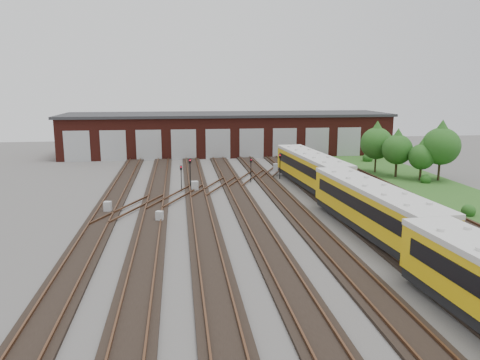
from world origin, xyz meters
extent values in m
plane|color=#454340|center=(0.00, 0.00, 0.00)|extent=(120.00, 120.00, 0.00)
cube|color=black|center=(-14.00, 0.00, 0.09)|extent=(2.40, 70.00, 0.18)
cube|color=#553522|center=(-14.72, 0.00, 0.26)|extent=(0.10, 70.00, 0.15)
cube|color=#553522|center=(-13.28, 0.00, 0.26)|extent=(0.10, 70.00, 0.15)
cube|color=black|center=(-10.00, 0.00, 0.09)|extent=(2.40, 70.00, 0.18)
cube|color=#553522|center=(-10.72, 0.00, 0.26)|extent=(0.10, 70.00, 0.15)
cube|color=#553522|center=(-9.28, 0.00, 0.26)|extent=(0.10, 70.00, 0.15)
cube|color=black|center=(-6.00, 0.00, 0.09)|extent=(2.40, 70.00, 0.18)
cube|color=#553522|center=(-6.72, 0.00, 0.26)|extent=(0.10, 70.00, 0.15)
cube|color=#553522|center=(-5.28, 0.00, 0.26)|extent=(0.10, 70.00, 0.15)
cube|color=black|center=(-2.00, 0.00, 0.09)|extent=(2.40, 70.00, 0.18)
cube|color=#553522|center=(-2.72, 0.00, 0.26)|extent=(0.10, 70.00, 0.15)
cube|color=#553522|center=(-1.28, 0.00, 0.26)|extent=(0.10, 70.00, 0.15)
cube|color=black|center=(2.00, 0.00, 0.09)|extent=(2.40, 70.00, 0.18)
cube|color=#553522|center=(1.28, 0.00, 0.26)|extent=(0.10, 70.00, 0.15)
cube|color=#553522|center=(2.72, 0.00, 0.26)|extent=(0.10, 70.00, 0.15)
cube|color=black|center=(6.00, 0.00, 0.09)|extent=(2.40, 70.00, 0.18)
cube|color=#553522|center=(5.28, 0.00, 0.26)|extent=(0.10, 70.00, 0.15)
cube|color=#553522|center=(6.72, 0.00, 0.26)|extent=(0.10, 70.00, 0.15)
cube|color=black|center=(10.00, 0.00, 0.09)|extent=(2.40, 70.00, 0.18)
cube|color=#553522|center=(9.28, 0.00, 0.26)|extent=(0.10, 70.00, 0.15)
cube|color=#553522|center=(10.72, 0.00, 0.26)|extent=(0.10, 70.00, 0.15)
cube|color=black|center=(14.00, 0.00, 0.09)|extent=(2.40, 70.00, 0.18)
cube|color=#553522|center=(13.28, 0.00, 0.26)|extent=(0.10, 70.00, 0.15)
cube|color=#553522|center=(14.72, 0.00, 0.26)|extent=(0.10, 70.00, 0.15)
cube|color=#553522|center=(-8.00, 10.00, 0.26)|extent=(5.40, 9.62, 0.15)
cube|color=#553522|center=(-4.00, 14.00, 0.26)|extent=(5.40, 9.62, 0.15)
cube|color=#553522|center=(0.00, 18.00, 0.26)|extent=(5.40, 9.62, 0.15)
cube|color=#553522|center=(-12.00, 6.00, 0.26)|extent=(5.40, 9.62, 0.15)
cube|color=#553522|center=(4.00, 22.00, 0.26)|extent=(5.40, 9.62, 0.15)
cube|color=#4F1A13|center=(0.00, 40.00, 3.00)|extent=(50.00, 12.00, 6.00)
cube|color=#2C2C2F|center=(0.00, 40.00, 6.15)|extent=(51.00, 12.50, 0.40)
cube|color=#A7AAAC|center=(-22.00, 33.98, 2.20)|extent=(3.60, 0.12, 4.40)
cube|color=#A7AAAC|center=(-17.00, 33.98, 2.20)|extent=(3.60, 0.12, 4.40)
cube|color=#A7AAAC|center=(-12.00, 33.98, 2.20)|extent=(3.60, 0.12, 4.40)
cube|color=#A7AAAC|center=(-7.00, 33.98, 2.20)|extent=(3.60, 0.12, 4.40)
cube|color=#A7AAAC|center=(-2.00, 33.98, 2.20)|extent=(3.60, 0.12, 4.40)
cube|color=#A7AAAC|center=(3.00, 33.98, 2.20)|extent=(3.60, 0.12, 4.40)
cube|color=#A7AAAC|center=(8.00, 33.98, 2.20)|extent=(3.60, 0.12, 4.40)
cube|color=#A7AAAC|center=(13.00, 33.98, 2.20)|extent=(3.60, 0.12, 4.40)
cube|color=#A7AAAC|center=(18.00, 33.98, 2.20)|extent=(3.60, 0.12, 4.40)
cube|color=#264A18|center=(19.00, 10.00, 0.03)|extent=(8.00, 55.00, 0.05)
cube|color=black|center=(6.00, -3.17, 0.65)|extent=(3.45, 16.07, 0.64)
cube|color=#DEB70C|center=(6.00, -3.17, 2.14)|extent=(3.77, 16.09, 2.34)
cube|color=silver|center=(6.00, -3.17, 3.47)|extent=(3.87, 16.10, 0.32)
cube|color=black|center=(4.60, -3.26, 2.40)|extent=(0.95, 14.01, 0.90)
cube|color=black|center=(7.40, -3.08, 2.40)|extent=(0.95, 14.01, 0.90)
cube|color=black|center=(6.00, 12.83, 0.65)|extent=(3.45, 16.07, 0.64)
cube|color=#DEB70C|center=(6.00, 12.83, 2.14)|extent=(3.77, 16.09, 2.34)
cube|color=silver|center=(6.00, 12.83, 3.47)|extent=(3.87, 16.10, 0.32)
cube|color=black|center=(4.60, 12.74, 2.40)|extent=(0.95, 14.01, 0.90)
cube|color=black|center=(7.40, 12.92, 2.40)|extent=(0.95, 14.01, 0.90)
cylinder|color=black|center=(-6.61, 14.48, 1.31)|extent=(0.10, 0.10, 2.61)
cube|color=black|center=(-6.61, 14.48, 2.87)|extent=(0.28, 0.20, 0.52)
sphere|color=red|center=(-6.61, 14.37, 2.97)|extent=(0.12, 0.12, 0.12)
cylinder|color=black|center=(-7.56, 13.03, 1.11)|extent=(0.09, 0.09, 2.23)
cube|color=black|center=(-7.56, 13.03, 2.44)|extent=(0.22, 0.14, 0.43)
sphere|color=red|center=(-7.56, 12.94, 2.53)|extent=(0.10, 0.10, 0.10)
cylinder|color=black|center=(0.17, 16.44, 1.13)|extent=(0.09, 0.09, 2.26)
cube|color=black|center=(0.17, 16.44, 2.48)|extent=(0.24, 0.17, 0.44)
sphere|color=red|center=(0.17, 16.35, 2.57)|extent=(0.11, 0.11, 0.11)
cylinder|color=black|center=(3.80, 17.96, 1.22)|extent=(0.10, 0.10, 2.43)
cube|color=black|center=(3.80, 17.96, 2.69)|extent=(0.30, 0.25, 0.52)
sphere|color=red|center=(3.80, 17.86, 2.80)|extent=(0.12, 0.12, 0.12)
cube|color=#AFB2B5|center=(-13.84, 5.41, 0.50)|extent=(0.68, 0.60, 1.00)
cube|color=#AFB2B5|center=(-6.21, 12.60, 0.54)|extent=(0.74, 0.66, 1.09)
cube|color=#AFB2B5|center=(-9.38, 2.08, 0.45)|extent=(0.66, 0.61, 0.89)
cube|color=#AFB2B5|center=(4.34, 22.96, 0.48)|extent=(0.66, 0.59, 0.95)
cube|color=#AFB2B5|center=(10.24, 11.32, 0.57)|extent=(0.85, 0.79, 1.15)
cylinder|color=#2D2314|center=(16.39, 20.32, 1.00)|extent=(0.22, 0.22, 2.00)
sphere|color=#1E4E16|center=(16.39, 20.32, 3.67)|extent=(3.89, 3.89, 3.89)
cone|color=#1E4E16|center=(16.39, 20.32, 5.05)|extent=(3.33, 3.33, 2.78)
cylinder|color=#2D2314|center=(17.61, 17.22, 0.90)|extent=(0.27, 0.27, 1.80)
sphere|color=#1E4E16|center=(17.61, 17.22, 3.30)|extent=(3.50, 3.50, 3.50)
cone|color=#1E4E16|center=(17.61, 17.22, 4.55)|extent=(3.00, 3.00, 2.50)
cylinder|color=#2D2314|center=(21.44, 14.55, 1.08)|extent=(0.26, 0.26, 2.16)
sphere|color=#1E4E16|center=(21.44, 14.55, 3.96)|extent=(4.20, 4.20, 4.20)
cone|color=#1E4E16|center=(21.44, 14.55, 5.45)|extent=(3.60, 3.60, 3.00)
cylinder|color=#2D2314|center=(19.44, 14.94, 0.75)|extent=(0.26, 0.26, 1.49)
sphere|color=#1E4E16|center=(19.44, 14.94, 2.74)|extent=(2.90, 2.90, 2.90)
cone|color=#1E4E16|center=(19.44, 14.94, 3.77)|extent=(2.49, 2.49, 2.07)
sphere|color=#1E4E16|center=(16.00, 0.58, 0.57)|extent=(1.14, 1.14, 1.14)
sphere|color=#1E4E16|center=(19.36, 13.56, 0.58)|extent=(1.16, 1.16, 1.16)
sphere|color=#1E4E16|center=(18.92, 28.75, 0.72)|extent=(1.43, 1.43, 1.43)
camera|label=1|loc=(-7.73, -34.12, 10.63)|focal=35.00mm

